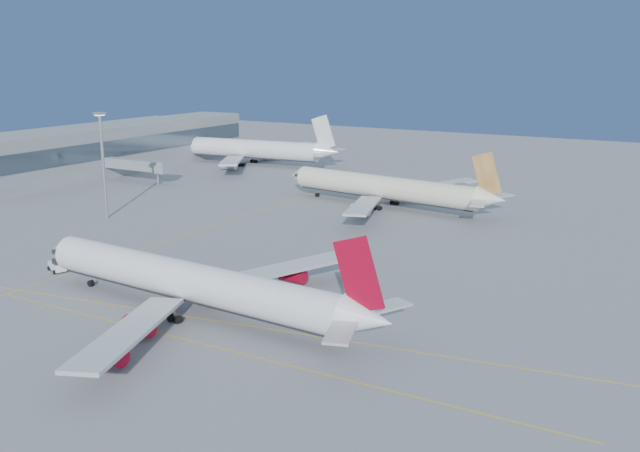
{
  "coord_description": "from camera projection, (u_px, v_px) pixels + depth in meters",
  "views": [
    {
      "loc": [
        57.02,
        -82.55,
        37.44
      ],
      "look_at": [
        -5.11,
        26.01,
        7.0
      ],
      "focal_mm": 40.0,
      "sensor_mm": 36.0,
      "label": 1
    }
  ],
  "objects": [
    {
      "name": "airliner_virgin",
      "position": [
        195.0,
        283.0,
        103.52
      ],
      "size": [
        65.36,
        58.58,
        16.12
      ],
      "rotation": [
        0.0,
        0.0,
        -0.07
      ],
      "color": "white",
      "rests_on": "ground"
    },
    {
      "name": "light_mast",
      "position": [
        103.0,
        157.0,
        162.58
      ],
      "size": [
        2.11,
        2.11,
        24.44
      ],
      "color": "gray",
      "rests_on": "ground"
    },
    {
      "name": "taxiway_lines",
      "position": [
        211.0,
        284.0,
        118.43
      ],
      "size": [
        118.86,
        140.0,
        0.02
      ],
      "color": "#D99E0C",
      "rests_on": "ground"
    },
    {
      "name": "terminal",
      "position": [
        117.0,
        148.0,
        231.36
      ],
      "size": [
        18.4,
        110.0,
        15.0
      ],
      "color": "gray",
      "rests_on": "ground"
    },
    {
      "name": "airliner_third",
      "position": [
        248.0,
        149.0,
        243.68
      ],
      "size": [
        67.75,
        62.18,
        18.16
      ],
      "rotation": [
        0.0,
        0.0,
        0.1
      ],
      "color": "white",
      "rests_on": "ground"
    },
    {
      "name": "jet_bridge",
      "position": [
        139.0,
        165.0,
        210.42
      ],
      "size": [
        23.6,
        3.6,
        6.9
      ],
      "color": "gray",
      "rests_on": "ground"
    },
    {
      "name": "pushback_tug",
      "position": [
        58.0,
        265.0,
        125.31
      ],
      "size": [
        4.65,
        3.73,
        2.35
      ],
      "rotation": [
        0.0,
        0.0,
        -0.38
      ],
      "color": "white",
      "rests_on": "ground"
    },
    {
      "name": "airliner_etihad",
      "position": [
        388.0,
        188.0,
        176.06
      ],
      "size": [
        62.16,
        56.94,
        16.24
      ],
      "rotation": [
        0.0,
        0.0,
        -0.14
      ],
      "color": "beige",
      "rests_on": "ground"
    },
    {
      "name": "ground",
      "position": [
        263.0,
        311.0,
        105.99
      ],
      "size": [
        500.0,
        500.0,
        0.0
      ],
      "primitive_type": "plane",
      "color": "slate",
      "rests_on": "ground"
    }
  ]
}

